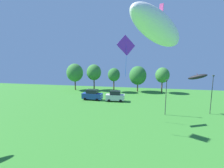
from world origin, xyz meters
The scene contains 12 objects.
kite_flying_0 centered at (-0.63, 31.19, 11.95)m, with size 2.73×1.97×6.67m.
kite_flying_2 centered at (11.68, 36.66, 6.74)m, with size 3.33×2.42×1.66m.
kite_flying_3 centered at (2.90, 10.97, 11.66)m, with size 2.96×5.13×1.90m.
parked_car_leftmost centered at (-9.75, 42.33, 1.23)m, with size 4.87×2.21×2.52m.
parked_car_second_from_left centered at (-4.16, 42.07, 1.22)m, with size 4.35×2.19×2.49m.
light_post_0 centered at (14.26, 36.56, 3.98)m, with size 0.36×0.20×7.13m.
light_post_1 centered at (6.18, 34.59, 3.60)m, with size 0.36×0.20×6.40m.
treeline_tree_0 centered at (-18.34, 52.83, 5.30)m, with size 4.93×4.93×8.02m.
treeline_tree_1 centered at (-12.70, 53.98, 5.39)m, with size 4.36×4.36×7.81m.
treeline_tree_2 centered at (-6.29, 52.38, 4.97)m, with size 3.47×3.47×6.91m.
treeline_tree_3 centered at (0.45, 53.92, 4.73)m, with size 4.92×4.92×7.45m.
treeline_tree_4 centered at (7.29, 53.77, 4.97)m, with size 3.93×3.93×7.15m.
Camera 1 is at (2.34, 3.38, 10.64)m, focal length 28.00 mm.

